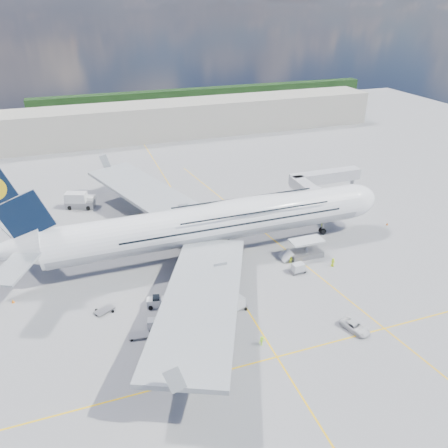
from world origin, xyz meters
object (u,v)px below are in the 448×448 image
object	(u,v)px
crew_wing	(192,296)
crew_nose	(322,224)
service_van	(355,327)
cone_wing_left_outer	(140,215)
cone_nose	(387,224)
crew_tug	(262,341)
cone_wing_left_inner	(173,225)
cargo_loader	(305,251)
dolly_row_b	(154,324)
jet_bridge	(319,183)
crew_van	(333,262)
airliner	(213,222)
dolly_row_c	(218,324)
cone_tail	(13,301)
crew_loader	(291,260)
catering_truck_inner	(165,219)
cone_wing_right_inner	(156,334)
dolly_row_a	(139,335)
dolly_nose_far	(298,268)
cone_wing_right_outer	(200,340)
dolly_nose_near	(236,304)
catering_truck_outer	(80,201)
baggage_tug	(156,302)
dolly_back	(104,310)

from	to	relation	value
crew_wing	crew_nose	bearing A→B (deg)	-62.38
service_van	cone_wing_left_outer	bearing A→B (deg)	98.55
cone_nose	cone_wing_left_outer	xyz separation A→B (m)	(-51.57, 22.87, 0.00)
crew_tug	cone_wing_left_inner	bearing A→B (deg)	80.20
service_van	crew_nose	world-z (taller)	crew_nose
cargo_loader	crew_wing	world-z (taller)	cargo_loader
dolly_row_b	cone_wing_left_outer	xyz separation A→B (m)	(4.38, 39.93, -0.65)
cone_wing_left_outer	jet_bridge	bearing A→B (deg)	-14.62
crew_tug	crew_van	bearing A→B (deg)	20.67
jet_bridge	crew_tug	xyz separation A→B (m)	(-30.89, -38.06, -6.04)
airliner	crew_wing	bearing A→B (deg)	-121.47
dolly_row_b	cone_wing_left_outer	distance (m)	40.17
cargo_loader	dolly_row_c	world-z (taller)	cargo_loader
jet_bridge	cone_tail	bearing A→B (deg)	-167.09
crew_van	cone_wing_left_outer	distance (m)	45.66
crew_nose	crew_tug	distance (m)	40.33
service_van	crew_loader	bearing A→B (deg)	74.15
catering_truck_inner	cone_wing_right_inner	distance (m)	34.80
jet_bridge	catering_truck_inner	xyz separation A→B (m)	(-36.27, 2.76, -4.69)
dolly_row_a	crew_tug	size ratio (longest dim) A/B	1.96
dolly_nose_far	airliner	bearing A→B (deg)	132.20
cone_wing_left_outer	cone_wing_left_inner	bearing A→B (deg)	-50.54
dolly_row_a	catering_truck_inner	size ratio (longest dim) A/B	0.40
crew_van	service_van	bearing A→B (deg)	131.73
jet_bridge	crew_loader	xyz separation A→B (m)	(-16.68, -19.45, -6.10)
crew_van	cone_wing_left_outer	xyz separation A→B (m)	(-30.86, 33.64, -0.60)
crew_tug	cone_wing_right_outer	world-z (taller)	crew_tug
dolly_nose_near	catering_truck_outer	distance (m)	53.46
jet_bridge	dolly_nose_far	size ratio (longest dim) A/B	6.13
jet_bridge	catering_truck_outer	size ratio (longest dim) A/B	2.55
catering_truck_outer	crew_tug	size ratio (longest dim) A/B	4.55
crew_nose	crew_van	size ratio (longest dim) A/B	1.01
cargo_loader	dolly_nose_far	distance (m)	6.10
catering_truck_inner	airliner	bearing A→B (deg)	-72.81
dolly_nose_far	service_van	world-z (taller)	dolly_nose_far
dolly_row_a	cone_tail	size ratio (longest dim) A/B	4.97
dolly_row_c	cone_wing_left_outer	world-z (taller)	dolly_row_c
catering_truck_outer	crew_van	size ratio (longest dim) A/B	4.15
dolly_nose_far	cone_nose	distance (m)	29.77
cone_wing_left_inner	cone_tail	distance (m)	36.51
catering_truck_inner	service_van	world-z (taller)	catering_truck_inner
crew_van	baggage_tug	bearing A→B (deg)	64.22
dolly_nose_far	cone_wing_right_inner	world-z (taller)	dolly_nose_far
dolly_row_b	cone_wing_left_inner	bearing A→B (deg)	86.15
dolly_row_c	catering_truck_outer	size ratio (longest dim) A/B	0.43
dolly_back	cone_wing_left_outer	world-z (taller)	cone_wing_left_outer
crew_tug	cone_nose	bearing A→B (deg)	16.93
airliner	dolly_back	distance (m)	26.03
dolly_row_c	crew_tug	distance (m)	7.28
crew_tug	airliner	bearing A→B (deg)	72.46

